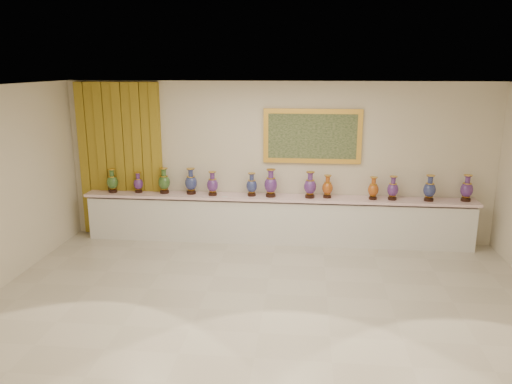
# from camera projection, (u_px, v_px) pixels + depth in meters

# --- Properties ---
(ground) EXTENTS (8.00, 8.00, 0.00)m
(ground) POSITION_uv_depth(u_px,v_px,m) (266.00, 294.00, 7.35)
(ground) COLOR beige
(ground) RESTS_ON ground
(room) EXTENTS (8.00, 8.00, 8.00)m
(room) POSITION_uv_depth(u_px,v_px,m) (150.00, 156.00, 9.55)
(room) COLOR beige
(room) RESTS_ON ground
(counter) EXTENTS (7.28, 0.48, 0.90)m
(counter) POSITION_uv_depth(u_px,v_px,m) (276.00, 220.00, 9.43)
(counter) COLOR white
(counter) RESTS_ON ground
(vase_0) EXTENTS (0.25, 0.25, 0.46)m
(vase_0) POSITION_uv_depth(u_px,v_px,m) (112.00, 182.00, 9.55)
(vase_0) COLOR black
(vase_0) RESTS_ON counter
(vase_1) EXTENTS (0.23, 0.23, 0.39)m
(vase_1) POSITION_uv_depth(u_px,v_px,m) (138.00, 183.00, 9.55)
(vase_1) COLOR black
(vase_1) RESTS_ON counter
(vase_2) EXTENTS (0.24, 0.24, 0.49)m
(vase_2) POSITION_uv_depth(u_px,v_px,m) (164.00, 182.00, 9.49)
(vase_2) COLOR black
(vase_2) RESTS_ON counter
(vase_3) EXTENTS (0.28, 0.28, 0.49)m
(vase_3) POSITION_uv_depth(u_px,v_px,m) (191.00, 182.00, 9.43)
(vase_3) COLOR black
(vase_3) RESTS_ON counter
(vase_4) EXTENTS (0.26, 0.26, 0.45)m
(vase_4) POSITION_uv_depth(u_px,v_px,m) (213.00, 185.00, 9.33)
(vase_4) COLOR black
(vase_4) RESTS_ON counter
(vase_5) EXTENTS (0.22, 0.22, 0.44)m
(vase_5) POSITION_uv_depth(u_px,v_px,m) (252.00, 186.00, 9.29)
(vase_5) COLOR black
(vase_5) RESTS_ON counter
(vase_6) EXTENTS (0.26, 0.26, 0.52)m
(vase_6) POSITION_uv_depth(u_px,v_px,m) (271.00, 184.00, 9.22)
(vase_6) COLOR black
(vase_6) RESTS_ON counter
(vase_7) EXTENTS (0.24, 0.24, 0.49)m
(vase_7) POSITION_uv_depth(u_px,v_px,m) (310.00, 186.00, 9.15)
(vase_7) COLOR black
(vase_7) RESTS_ON counter
(vase_8) EXTENTS (0.21, 0.21, 0.42)m
(vase_8) POSITION_uv_depth(u_px,v_px,m) (327.00, 188.00, 9.17)
(vase_8) COLOR black
(vase_8) RESTS_ON counter
(vase_9) EXTENTS (0.24, 0.24, 0.42)m
(vase_9) POSITION_uv_depth(u_px,v_px,m) (373.00, 189.00, 9.05)
(vase_9) COLOR black
(vase_9) RESTS_ON counter
(vase_10) EXTENTS (0.21, 0.21, 0.44)m
(vase_10) POSITION_uv_depth(u_px,v_px,m) (393.00, 189.00, 9.02)
(vase_10) COLOR black
(vase_10) RESTS_ON counter
(vase_11) EXTENTS (0.28, 0.28, 0.47)m
(vase_11) POSITION_uv_depth(u_px,v_px,m) (430.00, 189.00, 8.94)
(vase_11) COLOR black
(vase_11) RESTS_ON counter
(vase_12) EXTENTS (0.24, 0.24, 0.48)m
(vase_12) POSITION_uv_depth(u_px,v_px,m) (467.00, 189.00, 8.93)
(vase_12) COLOR black
(vase_12) RESTS_ON counter
(label_card) EXTENTS (0.10, 0.06, 0.00)m
(label_card) POSITION_uv_depth(u_px,v_px,m) (225.00, 197.00, 9.27)
(label_card) COLOR white
(label_card) RESTS_ON counter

